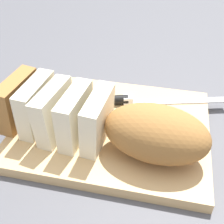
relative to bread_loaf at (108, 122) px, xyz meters
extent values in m
plane|color=#4C4C51|center=(0.01, -0.05, -0.07)|extent=(3.00, 3.00, 0.00)
cube|color=tan|center=(0.01, -0.05, -0.06)|extent=(0.39, 0.31, 0.02)
ellipsoid|color=#996633|center=(-0.08, 0.01, 0.00)|extent=(0.19, 0.12, 0.10)
cube|color=beige|center=(0.02, 0.00, 0.00)|extent=(0.04, 0.11, 0.10)
cube|color=beige|center=(0.06, 0.00, 0.00)|extent=(0.04, 0.11, 0.10)
cube|color=beige|center=(0.10, 0.00, 0.00)|extent=(0.05, 0.11, 0.10)
cube|color=beige|center=(0.14, -0.01, 0.00)|extent=(0.04, 0.11, 0.10)
cube|color=#996633|center=(0.18, -0.02, 0.00)|extent=(0.04, 0.11, 0.10)
cube|color=silver|center=(-0.11, -0.16, -0.05)|extent=(0.21, 0.08, 0.00)
cylinder|color=black|center=(0.02, -0.12, -0.04)|extent=(0.07, 0.04, 0.02)
cube|color=silver|center=(-0.01, -0.13, -0.04)|extent=(0.02, 0.02, 0.02)
sphere|color=#A8753D|center=(0.04, -0.02, -0.05)|extent=(0.00, 0.00, 0.00)
sphere|color=#A8753D|center=(-0.04, -0.07, -0.05)|extent=(0.00, 0.00, 0.00)
sphere|color=#A8753D|center=(-0.02, -0.01, -0.04)|extent=(0.01, 0.01, 0.01)
sphere|color=#A8753D|center=(-0.01, -0.01, -0.05)|extent=(0.00, 0.00, 0.00)
camera|label=1|loc=(-0.10, 0.37, 0.33)|focal=46.72mm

